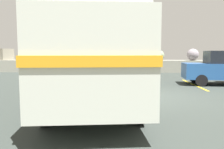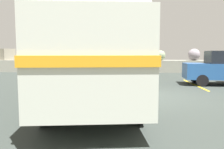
{
  "view_description": "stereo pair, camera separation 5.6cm",
  "coord_description": "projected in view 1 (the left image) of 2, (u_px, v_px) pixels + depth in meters",
  "views": [
    {
      "loc": [
        -1.14,
        -9.08,
        1.77
      ],
      "look_at": [
        -1.49,
        -1.37,
        1.03
      ],
      "focal_mm": 36.3,
      "sensor_mm": 36.0,
      "label": 1
    },
    {
      "loc": [
        -1.08,
        -9.08,
        1.77
      ],
      "look_at": [
        -1.49,
        -1.37,
        1.03
      ],
      "focal_mm": 36.3,
      "sensor_mm": 36.0,
      "label": 2
    }
  ],
  "objects": [
    {
      "name": "parked_car_nearest",
      "position": [
        224.0,
        68.0,
        12.33
      ],
      "size": [
        4.24,
        2.07,
        1.86
      ],
      "rotation": [
        0.0,
        0.0,
        1.48
      ],
      "color": "black",
      "rests_on": "ground"
    },
    {
      "name": "breakwater",
      "position": [
        134.0,
        64.0,
        20.81
      ],
      "size": [
        31.36,
        2.16,
        2.4
      ],
      "color": "gray",
      "rests_on": "ground"
    },
    {
      "name": "vintage_coach",
      "position": [
        93.0,
        45.0,
        7.96
      ],
      "size": [
        3.42,
        8.81,
        3.7
      ],
      "rotation": [
        0.0,
        0.0,
        0.12
      ],
      "color": "black",
      "rests_on": "ground"
    },
    {
      "name": "lamp_post",
      "position": [
        140.0,
        29.0,
        14.97
      ],
      "size": [
        0.87,
        0.44,
        5.87
      ],
      "color": "#5B5B60",
      "rests_on": "ground"
    },
    {
      "name": "ground",
      "position": [
        150.0,
        97.0,
        9.15
      ],
      "size": [
        32.0,
        26.0,
        0.02
      ],
      "color": "#323834"
    }
  ]
}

